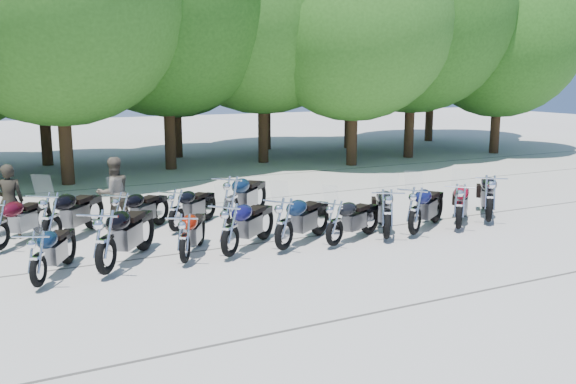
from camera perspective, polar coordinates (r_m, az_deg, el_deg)
name	(u,v)px	position (r m, az deg, el deg)	size (l,w,h in m)	color
ground	(320,257)	(12.59, 3.05, -6.08)	(90.00, 90.00, 0.00)	#A39C93
tree_5	(262,3)	(26.09, -2.43, 17.24)	(9.04, 9.04, 11.10)	#3A2614
tree_6	(354,21)	(25.30, 6.22, 15.66)	(8.00, 8.00, 9.82)	#3A2614
tree_7	(414,12)	(28.23, 11.67, 16.18)	(8.79, 8.79, 10.79)	#3A2614
tree_8	(501,36)	(30.78, 19.31, 13.63)	(7.53, 7.53, 9.25)	#3A2614
tree_11	(38,29)	(27.06, -22.36, 13.94)	(7.56, 7.56, 9.28)	#3A2614
tree_12	(174,28)	(28.11, -10.66, 14.87)	(7.88, 7.88, 9.67)	#3A2614
tree_13	(266,26)	(30.77, -2.10, 15.27)	(8.31, 8.31, 10.20)	#3A2614
tree_14	(350,31)	(31.42, 5.86, 14.75)	(8.02, 8.02, 9.84)	#3A2614
tree_15	(434,13)	(35.72, 13.48, 15.96)	(9.67, 9.67, 11.86)	#3A2614
motorcycle_0	(37,257)	(11.38, -22.40, -5.68)	(0.63, 2.08, 1.17)	black
motorcycle_1	(105,240)	(11.60, -16.74, -4.34)	(0.77, 2.53, 1.43)	black
motorcycle_2	(185,237)	(12.02, -9.66, -4.17)	(0.63, 2.05, 1.16)	maroon
motorcycle_3	(230,228)	(12.27, -5.46, -3.39)	(0.71, 2.32, 1.31)	#0E0D3B
motorcycle_4	(284,222)	(12.67, -0.38, -2.85)	(0.71, 2.34, 1.32)	#0B1932
motorcycle_5	(335,221)	(13.06, 4.39, -2.77)	(0.64, 2.11, 1.19)	black
motorcycle_6	(387,212)	(13.71, 9.24, -1.90)	(0.72, 2.37, 1.34)	black
motorcycle_7	(415,209)	(14.17, 11.81, -1.61)	(0.71, 2.34, 1.32)	#0D113C
motorcycle_8	(460,205)	(14.99, 15.77, -1.17)	(0.70, 2.29, 1.30)	maroon
motorcycle_9	(490,197)	(15.91, 18.36, -0.44)	(0.76, 2.48, 1.40)	black
motorcycle_11	(51,217)	(13.90, -21.33, -2.23)	(0.75, 2.46, 1.39)	black
motorcycle_12	(122,214)	(14.13, -15.31, -1.98)	(0.67, 2.20, 1.24)	black
motorcycle_13	(176,209)	(14.46, -10.44, -1.58)	(0.64, 2.11, 1.19)	black
motorcycle_14	(231,199)	(14.86, -5.34, -0.64)	(0.77, 2.53, 1.43)	#0C1D36
rider_0	(9,202)	(15.12, -24.65, -0.83)	(0.63, 0.41, 1.72)	black
rider_1	(114,193)	(15.29, -15.99, -0.09)	(0.85, 0.66, 1.75)	brown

